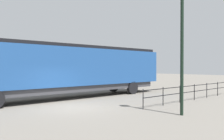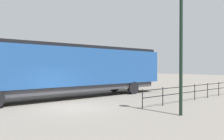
% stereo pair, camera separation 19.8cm
% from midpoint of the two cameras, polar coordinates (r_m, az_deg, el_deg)
% --- Properties ---
extents(ground_plane, '(120.00, 120.00, 0.00)m').
position_cam_midpoint_polar(ground_plane, '(13.79, -9.98, -9.14)').
color(ground_plane, '#666059').
extents(locomotive, '(2.81, 17.35, 4.01)m').
position_cam_midpoint_polar(locomotive, '(18.11, -9.10, 0.41)').
color(locomotive, navy).
rests_on(locomotive, ground_plane).
extents(lamp_post, '(0.59, 0.59, 7.36)m').
position_cam_midpoint_polar(lamp_post, '(12.17, 16.43, 15.18)').
color(lamp_post, black).
rests_on(lamp_post, ground_plane).
extents(platform_fence, '(0.05, 11.04, 1.13)m').
position_cam_midpoint_polar(platform_fence, '(17.55, 19.32, -4.61)').
color(platform_fence, black).
rests_on(platform_fence, ground_plane).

